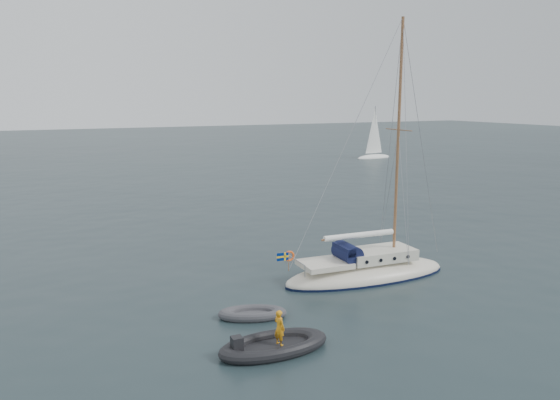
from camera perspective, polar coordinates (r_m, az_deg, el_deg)
name	(u,v)px	position (r m, az deg, el deg)	size (l,w,h in m)	color
ground	(295,286)	(27.17, 1.63, -8.98)	(300.00, 300.00, 0.00)	black
sailboat	(367,259)	(28.39, 9.08, -6.06)	(9.54, 2.86, 13.58)	beige
dinghy	(252,314)	(23.47, -2.91, -11.77)	(2.90, 1.31, 0.42)	#454448
rib	(273,345)	(20.59, -0.69, -14.89)	(4.25, 1.93, 1.57)	black
distant_yacht_b	(374,135)	(84.89, 9.82, 6.74)	(6.33, 3.37, 8.38)	white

